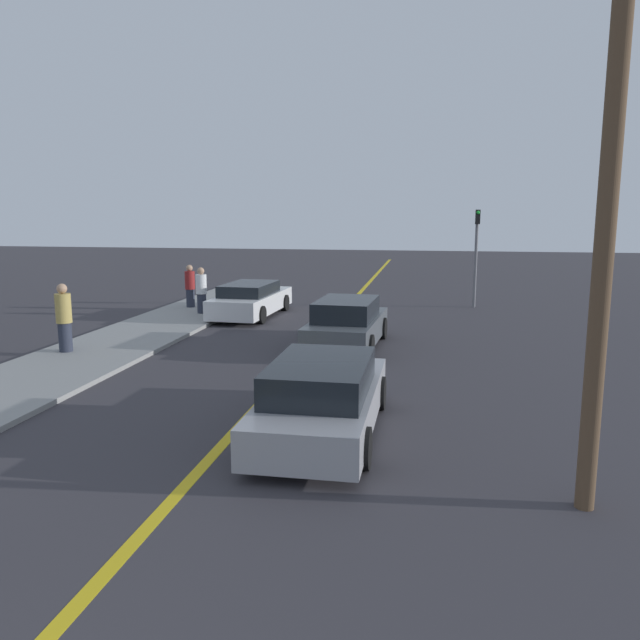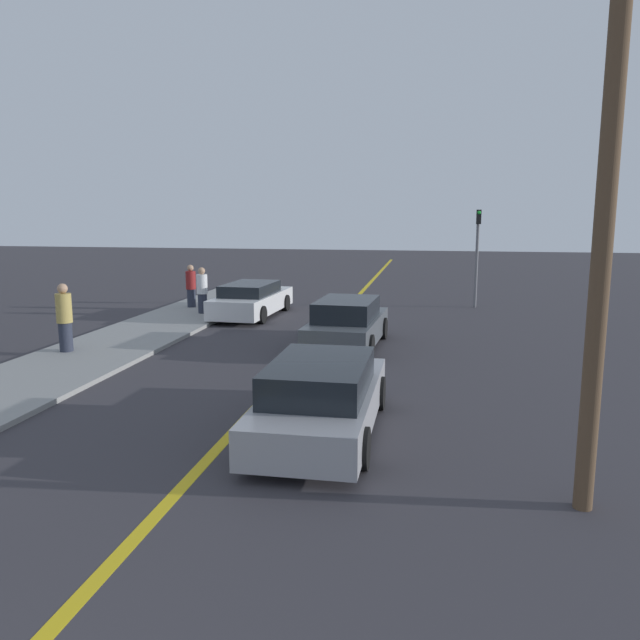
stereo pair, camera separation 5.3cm
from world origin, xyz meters
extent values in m
cube|color=gold|center=(0.00, 18.00, 0.00)|extent=(0.20, 60.00, 0.01)
cube|color=gray|center=(-5.43, 14.15, 0.06)|extent=(3.02, 28.31, 0.11)
cube|color=#9E9EA3|center=(1.52, 8.62, 0.48)|extent=(1.77, 4.62, 0.62)
cube|color=black|center=(1.52, 8.39, 1.05)|extent=(1.56, 2.54, 0.52)
cylinder|color=black|center=(0.67, 10.05, 0.32)|extent=(0.22, 0.64, 0.64)
cylinder|color=black|center=(2.36, 10.05, 0.32)|extent=(0.22, 0.64, 0.64)
cylinder|color=black|center=(0.67, 7.19, 0.32)|extent=(0.22, 0.64, 0.64)
cylinder|color=black|center=(2.36, 7.19, 0.32)|extent=(0.22, 0.64, 0.64)
cube|color=#4C5156|center=(1.00, 15.51, 0.50)|extent=(1.93, 4.34, 0.65)
cube|color=black|center=(1.00, 15.30, 1.10)|extent=(1.63, 2.41, 0.54)
cylinder|color=black|center=(0.25, 16.87, 0.32)|extent=(0.25, 0.65, 0.64)
cylinder|color=black|center=(1.88, 16.79, 0.32)|extent=(0.25, 0.65, 0.64)
cylinder|color=black|center=(0.11, 14.24, 0.32)|extent=(0.25, 0.65, 0.64)
cylinder|color=black|center=(1.74, 14.15, 0.32)|extent=(0.25, 0.65, 0.64)
cube|color=silver|center=(-3.12, 20.08, 0.50)|extent=(1.95, 4.76, 0.66)
cube|color=black|center=(-3.12, 19.85, 1.03)|extent=(1.65, 2.64, 0.40)
cylinder|color=black|center=(-3.88, 21.57, 0.31)|extent=(0.25, 0.62, 0.61)
cylinder|color=black|center=(-2.23, 21.49, 0.31)|extent=(0.25, 0.62, 0.61)
cylinder|color=black|center=(-4.02, 18.67, 0.31)|extent=(0.25, 0.62, 0.61)
cylinder|color=black|center=(-2.36, 18.59, 0.31)|extent=(0.25, 0.62, 0.61)
cylinder|color=#282D3D|center=(-6.15, 13.14, 0.49)|extent=(0.34, 0.34, 0.77)
cylinder|color=tan|center=(-6.15, 13.14, 1.26)|extent=(0.40, 0.40, 0.77)
sphere|color=tan|center=(-6.15, 13.14, 1.78)|extent=(0.26, 0.26, 0.26)
cylinder|color=#282D3D|center=(-4.89, 19.75, 0.46)|extent=(0.33, 0.33, 0.70)
cylinder|color=silver|center=(-4.89, 19.75, 1.16)|extent=(0.39, 0.39, 0.70)
sphere|color=tan|center=(-4.89, 19.75, 1.64)|extent=(0.25, 0.25, 0.25)
cylinder|color=#282D3D|center=(-5.85, 21.07, 0.46)|extent=(0.32, 0.32, 0.69)
cylinder|color=maroon|center=(-5.85, 21.07, 1.15)|extent=(0.38, 0.38, 0.69)
sphere|color=tan|center=(-5.85, 21.07, 1.62)|extent=(0.25, 0.25, 0.25)
cylinder|color=slate|center=(4.96, 23.69, 1.91)|extent=(0.12, 0.12, 3.82)
cube|color=black|center=(4.96, 23.51, 3.54)|extent=(0.18, 0.18, 0.55)
sphere|color=green|center=(4.96, 23.42, 3.71)|extent=(0.14, 0.14, 0.14)
cylinder|color=brown|center=(5.29, 6.49, 3.42)|extent=(0.24, 0.24, 6.85)
camera|label=1|loc=(3.27, -1.47, 3.75)|focal=35.00mm
camera|label=2|loc=(3.32, -1.46, 3.75)|focal=35.00mm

